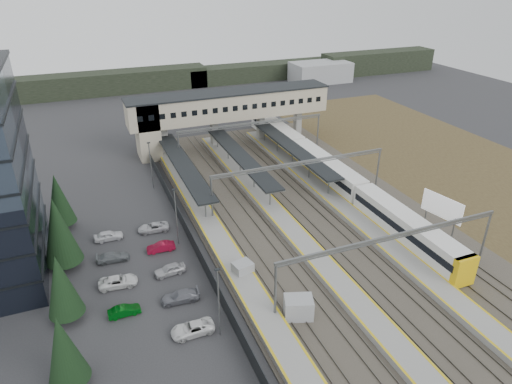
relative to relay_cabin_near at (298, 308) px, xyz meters
name	(u,v)px	position (x,y,z in m)	size (l,w,h in m)	color
ground	(263,272)	(-0.39, 8.65, -1.23)	(220.00, 220.00, 0.00)	#2B2B2D
conifer_row	(61,306)	(-22.39, 4.79, 3.61)	(4.42, 49.82, 9.50)	black
car_park	(164,328)	(-13.50, 3.04, -0.63)	(10.48, 44.62, 1.29)	#B5B4B9
lampposts	(194,250)	(-8.39, 9.90, 3.11)	(0.50, 53.25, 8.07)	slate
fence	(199,255)	(-6.89, 13.65, -0.23)	(0.08, 90.00, 2.00)	#26282B
relay_cabin_near	(298,308)	(0.00, 0.00, 0.00)	(3.49, 3.00, 2.46)	#989A9D
relay_cabin_far	(243,270)	(-3.00, 8.62, -0.22)	(2.55, 2.27, 2.01)	#989A9D
rail_corridor	(312,234)	(8.95, 13.65, -0.94)	(34.00, 90.00, 0.92)	#3D382E
canopies	(240,156)	(6.61, 35.65, 2.69)	(23.10, 30.00, 3.28)	black
footbridge	(217,109)	(7.32, 50.65, 6.70)	(40.40, 6.40, 11.20)	#B7A58D
gantries	(340,200)	(11.61, 11.65, 4.77)	(28.40, 62.28, 7.17)	slate
train	(327,170)	(19.61, 28.22, 0.92)	(3.00, 62.62, 3.77)	white
billboard	(442,208)	(25.88, 8.36, 2.38)	(1.46, 6.14, 5.35)	slate
scrub_east	(506,192)	(44.61, 13.65, -1.20)	(34.00, 120.00, 0.06)	#41331E
treeline_far	(218,76)	(23.42, 100.93, 1.72)	(170.00, 19.00, 7.00)	black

